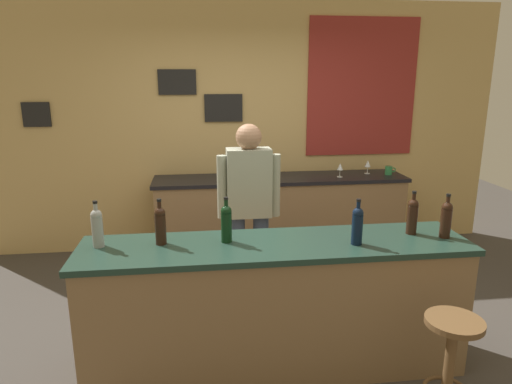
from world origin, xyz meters
TOP-DOWN VIEW (x-y plane):
  - ground_plane at (0.00, 0.00)m, footprint 10.00×10.00m
  - back_wall at (0.05, 2.03)m, footprint 6.00×0.09m
  - bar_counter at (0.00, -0.40)m, footprint 2.58×0.60m
  - side_counter at (0.40, 1.65)m, footprint 2.79×0.56m
  - bartender at (-0.09, 0.41)m, footprint 0.52×0.21m
  - bar_stool at (0.89, -1.07)m, footprint 0.32×0.32m
  - wine_bottle_a at (-1.15, -0.32)m, footprint 0.07×0.07m
  - wine_bottle_b at (-0.75, -0.32)m, footprint 0.07×0.07m
  - wine_bottle_c at (-0.32, -0.34)m, footprint 0.07×0.07m
  - wine_bottle_d at (0.52, -0.49)m, footprint 0.07×0.07m
  - wine_bottle_e at (0.96, -0.34)m, footprint 0.07×0.07m
  - wine_bottle_f at (1.15, -0.44)m, footprint 0.07×0.07m
  - wine_glass_a at (0.31, 1.75)m, footprint 0.07×0.07m
  - wine_glass_b at (1.05, 1.57)m, footprint 0.07×0.07m
  - wine_glass_c at (1.41, 1.71)m, footprint 0.07×0.07m
  - coffee_mug at (1.64, 1.63)m, footprint 0.12×0.08m

SIDE VIEW (x-z plane):
  - ground_plane at x=0.00m, z-range 0.00..0.00m
  - side_counter at x=0.40m, z-range 0.00..0.90m
  - bar_stool at x=0.89m, z-range 0.12..0.80m
  - bar_counter at x=0.00m, z-range 0.00..0.92m
  - bartender at x=-0.09m, z-range 0.13..1.75m
  - coffee_mug at x=1.64m, z-range 0.90..1.00m
  - wine_glass_a at x=0.31m, z-range 0.93..1.09m
  - wine_glass_b at x=1.05m, z-range 0.93..1.09m
  - wine_glass_c at x=1.41m, z-range 0.93..1.09m
  - wine_bottle_a at x=-1.15m, z-range 0.90..1.21m
  - wine_bottle_b at x=-0.75m, z-range 0.90..1.21m
  - wine_bottle_c at x=-0.32m, z-range 0.90..1.21m
  - wine_bottle_d at x=0.52m, z-range 0.90..1.21m
  - wine_bottle_e at x=0.96m, z-range 0.90..1.21m
  - wine_bottle_f at x=1.15m, z-range 0.90..1.21m
  - back_wall at x=0.05m, z-range 0.02..2.82m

